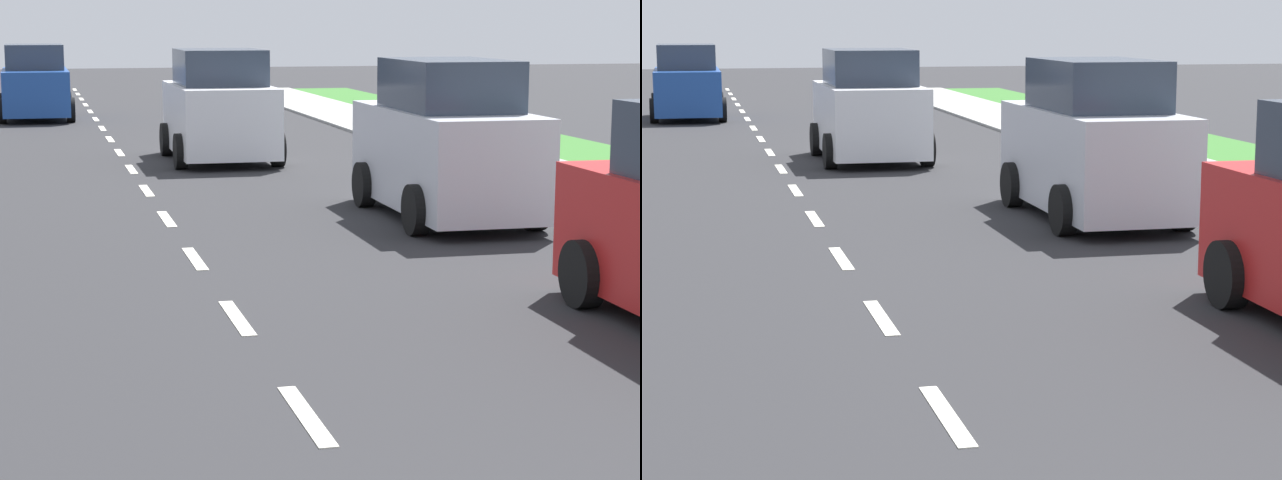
{
  "view_description": "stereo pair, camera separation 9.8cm",
  "coord_description": "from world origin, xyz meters",
  "views": [
    {
      "loc": [
        -1.86,
        -2.55,
        2.82
      ],
      "look_at": [
        0.34,
        6.7,
        1.1
      ],
      "focal_mm": 68.83,
      "sensor_mm": 36.0,
      "label": 1
    },
    {
      "loc": [
        -1.77,
        -2.58,
        2.82
      ],
      "look_at": [
        0.34,
        6.7,
        1.1
      ],
      "focal_mm": 68.83,
      "sensor_mm": 36.0,
      "label": 2
    }
  ],
  "objects": [
    {
      "name": "lane_center_line",
      "position": [
        0.0,
        25.2,
        0.0
      ],
      "size": [
        0.14,
        46.4,
        0.01
      ],
      "color": "silver",
      "rests_on": "ground"
    },
    {
      "name": "car_parked_far",
      "position": [
        3.9,
        13.92,
        1.05
      ],
      "size": [
        1.89,
        4.15,
        2.26
      ],
      "color": "silver",
      "rests_on": "ground"
    },
    {
      "name": "car_outgoing_far",
      "position": [
        1.86,
        21.74,
        1.03
      ],
      "size": [
        2.1,
        3.86,
        2.22
      ],
      "color": "silver",
      "rests_on": "ground"
    },
    {
      "name": "car_oncoming_third",
      "position": [
        -1.62,
        33.19,
        0.98
      ],
      "size": [
        2.05,
        4.1,
        2.1
      ],
      "color": "#1E4799",
      "rests_on": "ground"
    },
    {
      "name": "ground_plane",
      "position": [
        0.0,
        21.0,
        0.0
      ],
      "size": [
        96.0,
        96.0,
        0.0
      ],
      "primitive_type": "plane",
      "color": "#28282B"
    }
  ]
}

